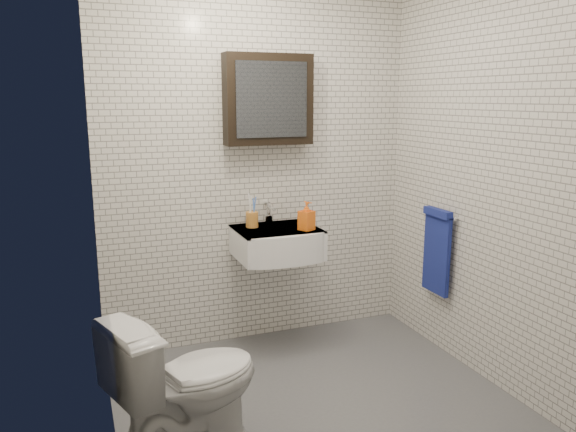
{
  "coord_description": "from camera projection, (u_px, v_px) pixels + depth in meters",
  "views": [
    {
      "loc": [
        -1.2,
        -2.69,
        1.71
      ],
      "look_at": [
        0.01,
        0.45,
        1.0
      ],
      "focal_mm": 35.0,
      "sensor_mm": 36.0,
      "label": 1
    }
  ],
  "objects": [
    {
      "name": "mirror_cabinet",
      "position": [
        268.0,
        100.0,
        3.75
      ],
      "size": [
        0.6,
        0.15,
        0.6
      ],
      "color": "black",
      "rests_on": "room_shell"
    },
    {
      "name": "ground",
      "position": [
        315.0,
        400.0,
        3.23
      ],
      "size": [
        2.2,
        2.0,
        0.01
      ],
      "primitive_type": "cube",
      "color": "#53565B",
      "rests_on": "ground"
    },
    {
      "name": "washbasin",
      "position": [
        279.0,
        243.0,
        3.77
      ],
      "size": [
        0.55,
        0.5,
        0.2
      ],
      "color": "white",
      "rests_on": "room_shell"
    },
    {
      "name": "towel_rail",
      "position": [
        437.0,
        248.0,
        3.77
      ],
      "size": [
        0.09,
        0.3,
        0.58
      ],
      "color": "silver",
      "rests_on": "room_shell"
    },
    {
      "name": "room_shell",
      "position": [
        318.0,
        146.0,
        2.93
      ],
      "size": [
        2.22,
        2.02,
        2.51
      ],
      "color": "silver",
      "rests_on": "ground"
    },
    {
      "name": "soap_bottle",
      "position": [
        307.0,
        216.0,
        3.71
      ],
      "size": [
        0.12,
        0.12,
        0.19
      ],
      "primitive_type": "imported",
      "rotation": [
        0.0,
        0.0,
        0.45
      ],
      "color": "orange",
      "rests_on": "washbasin"
    },
    {
      "name": "toilet",
      "position": [
        187.0,
        383.0,
        2.69
      ],
      "size": [
        0.83,
        0.64,
        0.75
      ],
      "primitive_type": "imported",
      "rotation": [
        0.0,
        0.0,
        1.91
      ],
      "color": "silver",
      "rests_on": "ground"
    },
    {
      "name": "faucet",
      "position": [
        269.0,
        214.0,
        3.91
      ],
      "size": [
        0.06,
        0.2,
        0.15
      ],
      "color": "silver",
      "rests_on": "washbasin"
    },
    {
      "name": "toothbrush_cup",
      "position": [
        252.0,
        219.0,
        3.8
      ],
      "size": [
        0.11,
        0.11,
        0.23
      ],
      "rotation": [
        0.0,
        0.0,
        0.33
      ],
      "color": "#BD7A2F",
      "rests_on": "washbasin"
    }
  ]
}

